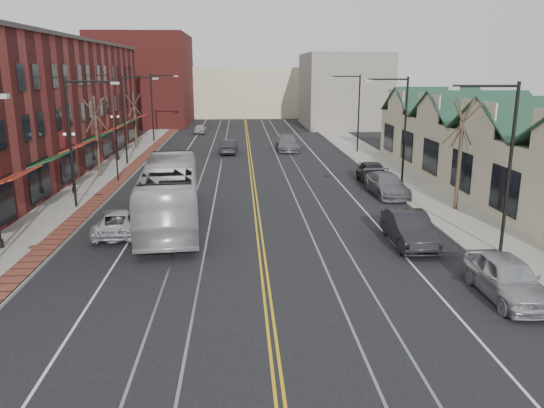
{
  "coord_description": "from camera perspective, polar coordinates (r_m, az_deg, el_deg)",
  "views": [
    {
      "loc": [
        -0.97,
        -17.49,
        8.68
      ],
      "look_at": [
        0.61,
        8.64,
        2.0
      ],
      "focal_mm": 35.0,
      "sensor_mm": 36.0,
      "label": 1
    }
  ],
  "objects": [
    {
      "name": "parked_car_a",
      "position": [
        22.65,
        23.97,
        -7.25
      ],
      "size": [
        2.01,
        4.91,
        1.67
      ],
      "primitive_type": "imported",
      "rotation": [
        0.0,
        0.0,
        -0.01
      ],
      "color": "#9C9EA3",
      "rests_on": "ground"
    },
    {
      "name": "tree_left_near",
      "position": [
        45.29,
        -18.33,
        7.05
      ],
      "size": [
        1.78,
        1.37,
        6.48
      ],
      "color": "#382B21",
      "rests_on": "sidewalk_left"
    },
    {
      "name": "streetlight_l_3",
      "position": [
        66.36,
        -12.42,
        10.83
      ],
      "size": [
        3.33,
        0.25,
        8.0
      ],
      "color": "black",
      "rests_on": "sidewalk_left"
    },
    {
      "name": "distant_car_far",
      "position": [
        74.64,
        -7.73,
        8.02
      ],
      "size": [
        1.7,
        3.93,
        1.32
      ],
      "primitive_type": "imported",
      "rotation": [
        0.0,
        0.0,
        3.11
      ],
      "color": "#A2A5A9",
      "rests_on": "ground"
    },
    {
      "name": "parked_car_d",
      "position": [
        41.89,
        10.81,
        3.3
      ],
      "size": [
        2.19,
        5.09,
        1.71
      ],
      "primitive_type": "imported",
      "rotation": [
        0.0,
        0.0,
        -0.03
      ],
      "color": "black",
      "rests_on": "ground"
    },
    {
      "name": "distant_car_left",
      "position": [
        56.36,
        -4.62,
        6.17
      ],
      "size": [
        1.82,
        4.56,
        1.47
      ],
      "primitive_type": "imported",
      "rotation": [
        0.0,
        0.0,
        3.08
      ],
      "color": "#222228",
      "rests_on": "ground"
    },
    {
      "name": "parked_suv",
      "position": [
        29.75,
        -16.01,
        -1.82
      ],
      "size": [
        2.54,
        5.13,
        1.4
      ],
      "primitive_type": "imported",
      "rotation": [
        0.0,
        0.0,
        3.19
      ],
      "color": "#B8BAC0",
      "rests_on": "ground"
    },
    {
      "name": "sidewalk_left",
      "position": [
        40.02,
        -19.38,
        1.08
      ],
      "size": [
        4.0,
        120.0,
        0.15
      ],
      "primitive_type": "cube",
      "color": "gray",
      "rests_on": "ground"
    },
    {
      "name": "backdrop_left",
      "position": [
        88.79,
        -13.55,
        12.85
      ],
      "size": [
        14.0,
        18.0,
        14.0
      ],
      "primitive_type": "cube",
      "color": "maroon",
      "rests_on": "ground"
    },
    {
      "name": "parked_car_c",
      "position": [
        38.18,
        12.23,
        2.04
      ],
      "size": [
        2.47,
        5.47,
        1.55
      ],
      "primitive_type": "imported",
      "rotation": [
        0.0,
        0.0,
        0.06
      ],
      "color": "slate",
      "rests_on": "ground"
    },
    {
      "name": "parked_car_b",
      "position": [
        27.67,
        14.53,
        -2.62
      ],
      "size": [
        1.9,
        5.14,
        1.68
      ],
      "primitive_type": "imported",
      "rotation": [
        0.0,
        0.0,
        -0.02
      ],
      "color": "black",
      "rests_on": "ground"
    },
    {
      "name": "distant_car_right",
      "position": [
        58.21,
        1.67,
        6.55
      ],
      "size": [
        2.41,
        5.66,
        1.63
      ],
      "primitive_type": "imported",
      "rotation": [
        0.0,
        0.0,
        -0.02
      ],
      "color": "slate",
      "rests_on": "ground"
    },
    {
      "name": "streetlight_l_2",
      "position": [
        50.64,
        -15.15,
        9.69
      ],
      "size": [
        3.33,
        0.25,
        8.0
      ],
      "color": "black",
      "rests_on": "sidewalk_left"
    },
    {
      "name": "traffic_signal",
      "position": [
        43.06,
        -16.42,
        5.28
      ],
      "size": [
        0.18,
        0.15,
        3.8
      ],
      "color": "black",
      "rests_on": "sidewalk_left"
    },
    {
      "name": "building_left",
      "position": [
        48.11,
        -25.81,
        9.13
      ],
      "size": [
        10.0,
        50.0,
        11.0
      ],
      "primitive_type": "cube",
      "color": "maroon",
      "rests_on": "ground"
    },
    {
      "name": "streetlight_r_1",
      "position": [
        41.44,
        13.57,
        8.86
      ],
      "size": [
        3.33,
        0.25,
        8.0
      ],
      "color": "black",
      "rests_on": "sidewalk_right"
    },
    {
      "name": "ground",
      "position": [
        19.55,
        -0.26,
        -12.04
      ],
      "size": [
        160.0,
        160.0,
        0.0
      ],
      "primitive_type": "plane",
      "color": "black",
      "rests_on": "ground"
    },
    {
      "name": "backdrop_right",
      "position": [
        84.08,
        7.66,
        12.03
      ],
      "size": [
        12.0,
        16.0,
        11.0
      ],
      "primitive_type": "cube",
      "color": "slate",
      "rests_on": "ground"
    },
    {
      "name": "streetlight_r_0",
      "position": [
        26.64,
        23.5,
        5.25
      ],
      "size": [
        3.33,
        0.25,
        8.0
      ],
      "color": "black",
      "rests_on": "sidewalk_right"
    },
    {
      "name": "transit_bus",
      "position": [
        30.72,
        -10.91,
        1.11
      ],
      "size": [
        4.13,
        13.12,
        3.59
      ],
      "primitive_type": "imported",
      "rotation": [
        0.0,
        0.0,
        3.23
      ],
      "color": "#B4B4B6",
      "rests_on": "ground"
    },
    {
      "name": "sidewalk_right",
      "position": [
        40.6,
        15.26,
        1.57
      ],
      "size": [
        4.0,
        120.0,
        0.15
      ],
      "primitive_type": "cube",
      "color": "gray",
      "rests_on": "ground"
    },
    {
      "name": "lamppost_l_3",
      "position": [
        53.23,
        -16.39,
        6.75
      ],
      "size": [
        0.84,
        0.28,
        4.27
      ],
      "color": "black",
      "rests_on": "sidewalk_left"
    },
    {
      "name": "tree_left_far",
      "position": [
        60.84,
        -14.55,
        8.77
      ],
      "size": [
        1.66,
        1.28,
        6.02
      ],
      "color": "#382B21",
      "rests_on": "sidewalk_left"
    },
    {
      "name": "streetlight_l_1",
      "position": [
        35.16,
        -20.27,
        7.47
      ],
      "size": [
        3.33,
        0.25,
        8.0
      ],
      "color": "black",
      "rests_on": "sidewalk_left"
    },
    {
      "name": "streetlight_r_2",
      "position": [
        56.9,
        8.89,
        10.47
      ],
      "size": [
        3.33,
        0.25,
        8.0
      ],
      "color": "black",
      "rests_on": "sidewalk_right"
    },
    {
      "name": "backdrop_mid",
      "position": [
        102.58,
        -2.98,
        11.96
      ],
      "size": [
        22.0,
        14.0,
        9.0
      ],
      "primitive_type": "cube",
      "color": "#B8AD8D",
      "rests_on": "ground"
    },
    {
      "name": "tree_right_mid",
      "position": [
        34.61,
        19.57,
        5.3
      ],
      "size": [
        1.9,
        1.46,
        6.93
      ],
      "color": "#382B21",
      "rests_on": "sidewalk_right"
    },
    {
      "name": "lamppost_l_2",
      "position": [
        39.84,
        -20.74,
        4.03
      ],
      "size": [
        0.84,
        0.28,
        4.27
      ],
      "color": "black",
      "rests_on": "sidewalk_left"
    },
    {
      "name": "building_right",
      "position": [
        42.5,
        23.17,
        4.53
      ],
      "size": [
        8.0,
        36.0,
        4.6
      ],
      "primitive_type": "cube",
      "color": "#B8AD8D",
      "rests_on": "ground"
    },
    {
      "name": "manhole_far",
      "position": [
        28.76,
        -24.18,
        -4.23
      ],
      "size": [
        0.6,
        0.6,
        0.02
      ],
      "primitive_type": "cylinder",
      "color": "#592D19",
      "rests_on": "sidewalk_left"
    }
  ]
}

